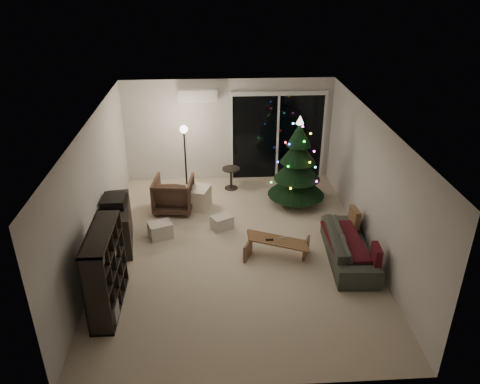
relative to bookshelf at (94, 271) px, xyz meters
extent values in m
plane|color=beige|center=(2.25, 1.54, -0.69)|extent=(6.50, 6.50, 0.00)
plane|color=white|center=(2.25, 1.54, 1.81)|extent=(6.50, 6.50, 0.00)
cube|color=silver|center=(2.25, 4.79, 0.56)|extent=(5.00, 0.02, 2.50)
cube|color=silver|center=(2.25, -1.71, 0.56)|extent=(5.00, 0.02, 2.50)
cube|color=silver|center=(-0.25, 1.54, 0.56)|extent=(0.02, 6.50, 2.50)
cube|color=silver|center=(4.75, 1.54, 0.56)|extent=(0.02, 6.50, 2.50)
cube|color=black|center=(3.45, 4.77, 0.36)|extent=(2.20, 0.02, 2.10)
cube|color=white|center=(1.55, 4.67, 1.46)|extent=(0.90, 0.22, 0.28)
cube|color=#3F3833|center=(3.45, 5.29, -0.74)|extent=(2.60, 1.00, 0.10)
cube|color=white|center=(3.45, 5.69, -0.19)|extent=(2.20, 0.06, 1.00)
cube|color=#2A2621|center=(0.00, 1.85, -0.27)|extent=(0.69, 1.40, 0.84)
cube|color=black|center=(0.00, 1.85, 0.24)|extent=(0.42, 0.50, 0.18)
imported|color=#4D3124|center=(0.98, 3.15, -0.31)|extent=(0.90, 0.93, 0.77)
cube|color=beige|center=(1.48, 3.26, -0.45)|extent=(0.66, 0.66, 0.47)
cube|color=silver|center=(0.78, 2.03, -0.53)|extent=(0.53, 0.47, 0.31)
cube|color=silver|center=(2.01, 2.30, -0.55)|extent=(0.50, 0.46, 0.28)
cylinder|color=#2A2621|center=(2.28, 4.16, -0.43)|extent=(0.46, 0.46, 0.53)
cylinder|color=black|center=(1.23, 3.90, 0.12)|extent=(0.26, 0.26, 1.63)
imported|color=#51554C|center=(4.30, 1.04, -0.41)|extent=(0.87, 1.96, 0.56)
cube|color=#5C151D|center=(4.20, 1.04, -0.28)|extent=(0.60, 1.38, 0.05)
cube|color=#A37B51|center=(4.55, 1.69, -0.18)|extent=(0.14, 0.38, 0.37)
cube|color=#5C151D|center=(4.55, 0.39, -0.18)|extent=(0.14, 0.37, 0.37)
cube|color=black|center=(2.85, 1.21, -0.32)|extent=(0.14, 0.04, 0.02)
cube|color=slate|center=(3.10, 1.26, -0.32)|extent=(0.14, 0.08, 0.02)
cone|color=#113315|center=(3.70, 3.29, 0.33)|extent=(1.65, 1.65, 2.05)
camera|label=1|loc=(1.87, -5.98, 4.27)|focal=35.00mm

